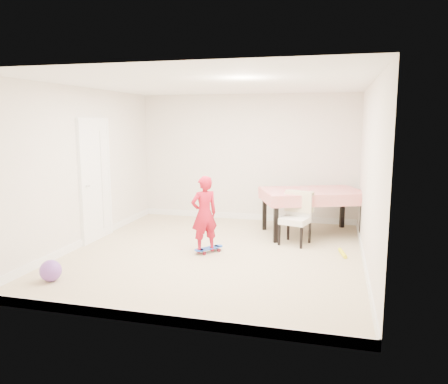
% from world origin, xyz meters
% --- Properties ---
extents(ground, '(5.00, 5.00, 0.00)m').
position_xyz_m(ground, '(0.00, 0.00, 0.00)').
color(ground, tan).
rests_on(ground, ground).
extents(ceiling, '(4.50, 5.00, 0.04)m').
position_xyz_m(ceiling, '(0.00, 0.00, 2.58)').
color(ceiling, white).
rests_on(ceiling, wall_back).
extents(wall_back, '(4.50, 0.04, 2.60)m').
position_xyz_m(wall_back, '(0.00, 2.48, 1.30)').
color(wall_back, silver).
rests_on(wall_back, ground).
extents(wall_front, '(4.50, 0.04, 2.60)m').
position_xyz_m(wall_front, '(0.00, -2.48, 1.30)').
color(wall_front, silver).
rests_on(wall_front, ground).
extents(wall_left, '(0.04, 5.00, 2.60)m').
position_xyz_m(wall_left, '(-2.23, 0.00, 1.30)').
color(wall_left, silver).
rests_on(wall_left, ground).
extents(wall_right, '(0.04, 5.00, 2.60)m').
position_xyz_m(wall_right, '(2.23, 0.00, 1.30)').
color(wall_right, silver).
rests_on(wall_right, ground).
extents(door, '(0.11, 0.94, 2.11)m').
position_xyz_m(door, '(-2.22, 0.30, 1.02)').
color(door, white).
rests_on(door, ground).
extents(baseboard_back, '(4.50, 0.02, 0.12)m').
position_xyz_m(baseboard_back, '(0.00, 2.49, 0.06)').
color(baseboard_back, white).
rests_on(baseboard_back, ground).
extents(baseboard_front, '(4.50, 0.02, 0.12)m').
position_xyz_m(baseboard_front, '(0.00, -2.49, 0.06)').
color(baseboard_front, white).
rests_on(baseboard_front, ground).
extents(baseboard_left, '(0.02, 5.00, 0.12)m').
position_xyz_m(baseboard_left, '(-2.24, 0.00, 0.06)').
color(baseboard_left, white).
rests_on(baseboard_left, ground).
extents(baseboard_right, '(0.02, 5.00, 0.12)m').
position_xyz_m(baseboard_right, '(2.24, 0.00, 0.06)').
color(baseboard_right, white).
rests_on(baseboard_right, ground).
extents(dining_table, '(2.03, 1.66, 0.82)m').
position_xyz_m(dining_table, '(1.40, 1.56, 0.41)').
color(dining_table, '#B0091E').
rests_on(dining_table, ground).
extents(dining_chair, '(0.63, 0.68, 0.89)m').
position_xyz_m(dining_chair, '(1.16, 0.84, 0.44)').
color(dining_chair, white).
rests_on(dining_chair, ground).
extents(skateboard, '(0.47, 0.52, 0.08)m').
position_xyz_m(skateboard, '(-0.10, 0.02, 0.04)').
color(skateboard, blue).
rests_on(skateboard, ground).
extents(child, '(0.52, 0.50, 1.19)m').
position_xyz_m(child, '(-0.16, -0.03, 0.60)').
color(child, red).
rests_on(child, ground).
extents(balloon, '(0.28, 0.28, 0.28)m').
position_xyz_m(balloon, '(-1.74, -1.69, 0.14)').
color(balloon, purple).
rests_on(balloon, ground).
extents(foam_toy, '(0.14, 0.40, 0.06)m').
position_xyz_m(foam_toy, '(1.95, 0.41, 0.03)').
color(foam_toy, yellow).
rests_on(foam_toy, ground).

